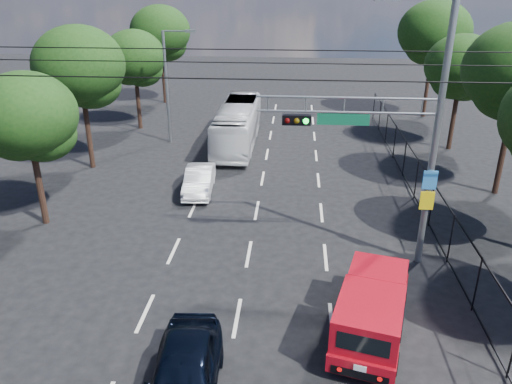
# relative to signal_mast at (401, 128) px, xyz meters

# --- Properties ---
(lane_markings) EXTENTS (6.12, 38.00, 0.01)m
(lane_markings) POSITION_rel_signal_mast_xyz_m (-5.28, 6.01, -5.24)
(lane_markings) COLOR beige
(lane_markings) RESTS_ON ground
(signal_mast) EXTENTS (6.43, 0.39, 9.50)m
(signal_mast) POSITION_rel_signal_mast_xyz_m (0.00, 0.00, 0.00)
(signal_mast) COLOR slate
(signal_mast) RESTS_ON ground
(streetlight_left) EXTENTS (2.09, 0.22, 7.08)m
(streetlight_left) POSITION_rel_signal_mast_xyz_m (-11.62, 14.01, -1.30)
(streetlight_left) COLOR slate
(streetlight_left) RESTS_ON ground
(utility_wires) EXTENTS (22.00, 5.04, 0.74)m
(utility_wires) POSITION_rel_signal_mast_xyz_m (-5.28, 0.84, 1.99)
(utility_wires) COLOR black
(utility_wires) RESTS_ON ground
(fence_right) EXTENTS (0.06, 34.03, 2.00)m
(fence_right) POSITION_rel_signal_mast_xyz_m (2.32, 4.18, -4.21)
(fence_right) COLOR black
(fence_right) RESTS_ON ground
(tree_right_d) EXTENTS (4.32, 4.32, 7.02)m
(tree_right_d) POSITION_rel_signal_mast_xyz_m (6.13, 14.03, -0.39)
(tree_right_d) COLOR black
(tree_right_d) RESTS_ON ground
(tree_right_e) EXTENTS (5.28, 5.28, 8.58)m
(tree_right_e) POSITION_rel_signal_mast_xyz_m (6.33, 22.03, 0.69)
(tree_right_e) COLOR black
(tree_right_e) RESTS_ON ground
(tree_left_b) EXTENTS (4.08, 4.08, 6.63)m
(tree_left_b) POSITION_rel_signal_mast_xyz_m (-14.47, 2.03, -0.66)
(tree_left_b) COLOR black
(tree_left_b) RESTS_ON ground
(tree_left_c) EXTENTS (4.80, 4.80, 7.80)m
(tree_left_c) POSITION_rel_signal_mast_xyz_m (-15.07, 9.03, 0.15)
(tree_left_c) COLOR black
(tree_left_c) RESTS_ON ground
(tree_left_d) EXTENTS (4.20, 4.20, 6.83)m
(tree_left_d) POSITION_rel_signal_mast_xyz_m (-14.67, 17.03, -0.52)
(tree_left_d) COLOR black
(tree_left_d) RESTS_ON ground
(tree_left_e) EXTENTS (4.92, 4.92, 7.99)m
(tree_left_e) POSITION_rel_signal_mast_xyz_m (-14.87, 25.03, 0.29)
(tree_left_e) COLOR black
(tree_left_e) RESTS_ON ground
(red_pickup) EXTENTS (2.94, 5.22, 1.84)m
(red_pickup) POSITION_rel_signal_mast_xyz_m (-1.18, -4.51, -4.26)
(red_pickup) COLOR black
(red_pickup) RESTS_ON ground
(navy_hatchback) EXTENTS (2.06, 4.52, 1.50)m
(navy_hatchback) POSITION_rel_signal_mast_xyz_m (-6.22, -7.40, -4.49)
(navy_hatchback) COLOR black
(navy_hatchback) RESTS_ON ground
(white_bus) EXTENTS (2.27, 9.57, 2.66)m
(white_bus) POSITION_rel_signal_mast_xyz_m (-7.28, 13.80, -3.91)
(white_bus) COLOR silver
(white_bus) RESTS_ON ground
(white_van) EXTENTS (1.58, 3.88, 1.25)m
(white_van) POSITION_rel_signal_mast_xyz_m (-8.34, 5.97, -4.62)
(white_van) COLOR silver
(white_van) RESTS_ON ground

